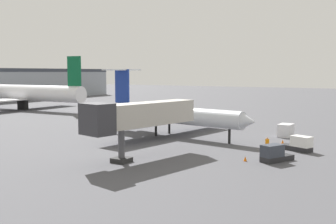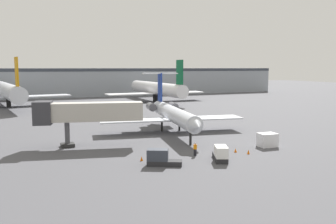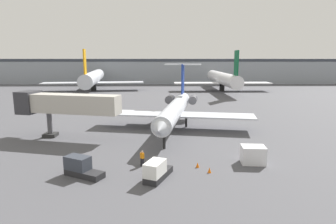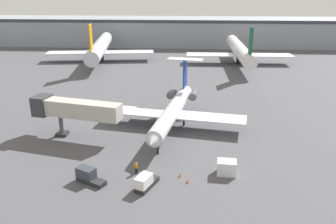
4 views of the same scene
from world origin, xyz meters
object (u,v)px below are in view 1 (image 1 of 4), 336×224
(jet_bridge, at_px, (136,116))
(baggage_tug_trailing, at_px, (274,154))
(baggage_tug_lead, at_px, (299,144))
(cargo_container_uld, at_px, (286,130))
(traffic_cone_mid, at_px, (295,141))
(ground_crew_marshaller, at_px, (267,144))
(traffic_cone_near, at_px, (245,159))
(traffic_cone_far, at_px, (283,142))
(regional_jet, at_px, (168,114))
(parked_airliner_west_mid, at_px, (23,93))

(jet_bridge, height_order, baggage_tug_trailing, jet_bridge)
(baggage_tug_lead, height_order, baggage_tug_trailing, same)
(cargo_container_uld, bearing_deg, baggage_tug_lead, -158.36)
(traffic_cone_mid, bearing_deg, ground_crew_marshaller, 164.22)
(baggage_tug_trailing, distance_m, cargo_container_uld, 17.97)
(traffic_cone_near, height_order, traffic_cone_far, same)
(regional_jet, relative_size, traffic_cone_mid, 50.86)
(baggage_tug_trailing, bearing_deg, parked_airliner_west_mid, 68.73)
(traffic_cone_mid, xyz_separation_m, parked_airliner_west_mid, (15.63, 72.03, 4.02))
(baggage_tug_trailing, bearing_deg, cargo_container_uld, 9.74)
(traffic_cone_near, relative_size, parked_airliner_west_mid, 0.01)
(regional_jet, height_order, ground_crew_marshaller, regional_jet)
(traffic_cone_near, distance_m, parked_airliner_west_mid, 75.83)
(baggage_tug_lead, xyz_separation_m, traffic_cone_mid, (5.23, 1.57, -0.56))
(jet_bridge, relative_size, baggage_tug_trailing, 3.64)
(ground_crew_marshaller, xyz_separation_m, traffic_cone_mid, (6.83, -1.93, -0.58))
(jet_bridge, distance_m, parked_airliner_west_mid, 68.20)
(ground_crew_marshaller, distance_m, cargo_container_uld, 11.95)
(baggage_tug_lead, distance_m, baggage_tug_trailing, 7.46)
(traffic_cone_mid, distance_m, parked_airliner_west_mid, 73.81)
(cargo_container_uld, height_order, traffic_cone_mid, cargo_container_uld)
(cargo_container_uld, bearing_deg, ground_crew_marshaller, -177.15)
(jet_bridge, xyz_separation_m, traffic_cone_far, (17.98, -11.83, -4.59))
(ground_crew_marshaller, xyz_separation_m, traffic_cone_near, (-7.11, 0.39, -0.58))
(baggage_tug_trailing, bearing_deg, traffic_cone_mid, 2.33)
(baggage_tug_lead, bearing_deg, parked_airliner_west_mid, 74.18)
(regional_jet, bearing_deg, traffic_cone_mid, -82.01)
(cargo_container_uld, xyz_separation_m, traffic_cone_near, (-19.05, -0.21, -0.69))
(traffic_cone_mid, bearing_deg, traffic_cone_near, 170.56)
(baggage_tug_lead, distance_m, traffic_cone_far, 5.21)
(baggage_tug_lead, distance_m, cargo_container_uld, 11.11)
(traffic_cone_far, bearing_deg, traffic_cone_near, 176.16)
(baggage_tug_trailing, height_order, cargo_container_uld, cargo_container_uld)
(regional_jet, relative_size, cargo_container_uld, 10.57)
(jet_bridge, xyz_separation_m, cargo_container_uld, (24.10, -10.75, -3.90))
(parked_airliner_west_mid, bearing_deg, baggage_tug_lead, -105.82)
(baggage_tug_trailing, bearing_deg, traffic_cone_near, 115.23)
(traffic_cone_mid, bearing_deg, cargo_container_uld, 26.35)
(parked_airliner_west_mid, bearing_deg, baggage_tug_trailing, -111.27)
(jet_bridge, bearing_deg, traffic_cone_mid, -34.95)
(jet_bridge, relative_size, baggage_tug_lead, 3.61)
(baggage_tug_lead, height_order, traffic_cone_near, baggage_tug_lead)
(ground_crew_marshaller, relative_size, cargo_container_uld, 0.64)
(traffic_cone_near, height_order, traffic_cone_mid, same)
(baggage_tug_lead, distance_m, traffic_cone_mid, 5.49)
(regional_jet, relative_size, traffic_cone_far, 50.86)
(regional_jet, xyz_separation_m, traffic_cone_near, (-11.34, -16.27, -3.07))
(baggage_tug_trailing, xyz_separation_m, cargo_container_uld, (17.71, 3.04, 0.13))
(traffic_cone_near, bearing_deg, jet_bridge, 114.75)
(baggage_tug_lead, bearing_deg, traffic_cone_near, 155.96)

